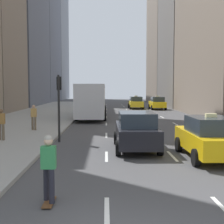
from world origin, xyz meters
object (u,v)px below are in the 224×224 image
Objects in this scene: taxi_lead at (136,103)px; city_bus at (92,99)px; taxi_second at (209,137)px; skateboarder at (49,166)px; sedan_black_near at (136,131)px; pedestrian_far_walking at (34,116)px; traffic_light_pole at (59,97)px; taxi_third at (157,103)px; pedestrian_mid_block at (1,123)px.

city_bus reaches higher than taxi_lead.
skateboarder is (-5.64, -4.97, 0.08)m from taxi_second.
taxi_lead is 29.71m from sedan_black_near.
pedestrian_far_walking is 4.49m from traffic_light_pole.
taxi_third reaches higher than pedestrian_far_walking.
city_bus is (-2.81, 16.34, 0.88)m from sedan_black_near.
pedestrian_mid_block reaches higher than skateboarder.
city_bus is 10.89m from pedestrian_far_walking.
city_bus is 3.22× the size of traffic_light_pole.
taxi_third is 14.44m from city_bus.
taxi_third is 2.67× the size of pedestrian_far_walking.
taxi_third is 28.59m from sedan_black_near.
taxi_third reaches higher than sedan_black_near.
taxi_second is 19.11m from city_bus.
taxi_lead is at bearing 70.57° from pedestrian_mid_block.
pedestrian_far_walking is (-11.77, -22.03, 0.19)m from taxi_third.
sedan_black_near is at bearing -44.24° from pedestrian_far_walking.
taxi_second is 1.00× the size of taxi_third.
taxi_second reaches higher than pedestrian_mid_block.
city_bus is (-8.41, -11.70, 0.91)m from taxi_third.
pedestrian_mid_block is at bearing 114.95° from skateboarder.
sedan_black_near is 16.61m from city_bus.
taxi_second is at bearing -90.00° from taxi_lead.
traffic_light_pole is at bearing 7.31° from pedestrian_mid_block.
pedestrian_far_walking is at bearing 135.76° from sedan_black_near.
sedan_black_near is at bearing 67.53° from skateboarder.
pedestrian_far_walking is at bearing -108.00° from city_bus.
taxi_third is 2.52× the size of skateboarder.
pedestrian_far_walking is (-6.17, 6.01, 0.16)m from sedan_black_near.
taxi_lead is at bearing 90.00° from taxi_second.
pedestrian_far_walking reaches higher than skateboarder.
taxi_third is (2.80, -1.54, 0.00)m from taxi_lead.
pedestrian_far_walking is at bearing 104.51° from skateboarder.
taxi_second is at bearing -21.59° from pedestrian_mid_block.
taxi_second is 11.96m from pedestrian_far_walking.
sedan_black_near is 2.72× the size of pedestrian_mid_block.
taxi_third reaches higher than skateboarder.
taxi_lead is 1.00× the size of taxi_second.
pedestrian_mid_block is 0.46× the size of traffic_light_pole.
taxi_lead is 0.38× the size of city_bus.
sedan_black_near reaches higher than skateboarder.
taxi_second is at bearing -32.14° from traffic_light_pole.
traffic_light_pole is at bearing 96.89° from skateboarder.
taxi_second is 7.51m from skateboarder.
taxi_second reaches higher than skateboarder.
sedan_black_near is (-2.80, -29.58, 0.02)m from taxi_lead.
pedestrian_mid_block is (-9.74, 3.86, 0.19)m from taxi_second.
taxi_third is at bearing 76.41° from skateboarder.
pedestrian_mid_block is (-6.94, 1.96, 0.16)m from sedan_black_near.
traffic_light_pole reaches higher than taxi_second.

